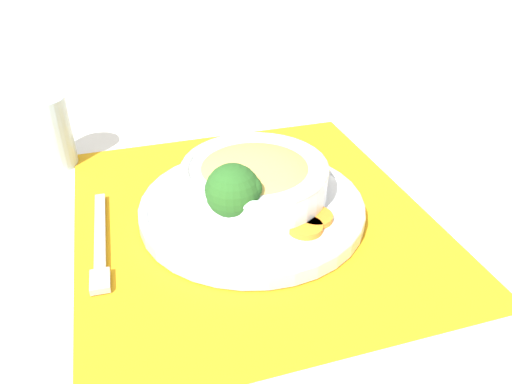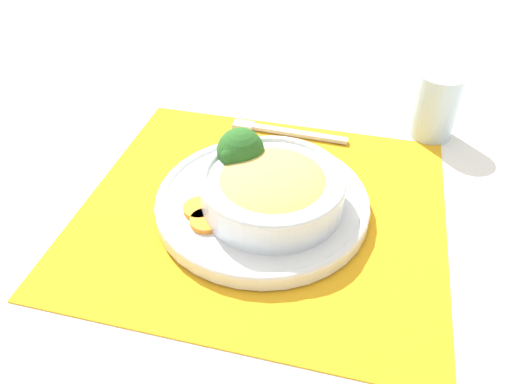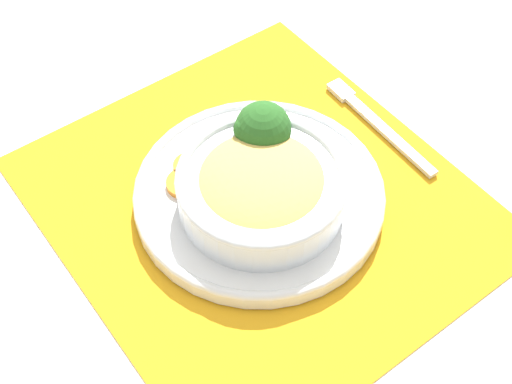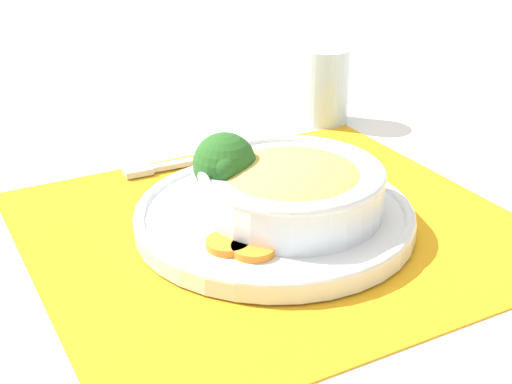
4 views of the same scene
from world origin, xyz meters
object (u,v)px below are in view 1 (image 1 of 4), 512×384
at_px(bowl, 255,177).
at_px(broccoli_floret, 233,192).
at_px(fork, 100,248).
at_px(water_glass, 48,136).

distance_m(bowl, broccoli_floret, 0.07).
bearing_deg(broccoli_floret, bowl, -129.82).
bearing_deg(bowl, broccoli_floret, 50.18).
height_order(broccoli_floret, fork, broccoli_floret).
xyz_separation_m(broccoli_floret, water_glass, (0.20, -0.26, -0.02)).
distance_m(bowl, fork, 0.20).
height_order(bowl, water_glass, water_glass).
height_order(bowl, broccoli_floret, broccoli_floret).
relative_size(broccoli_floret, water_glass, 0.74).
distance_m(broccoli_floret, water_glass, 0.32).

